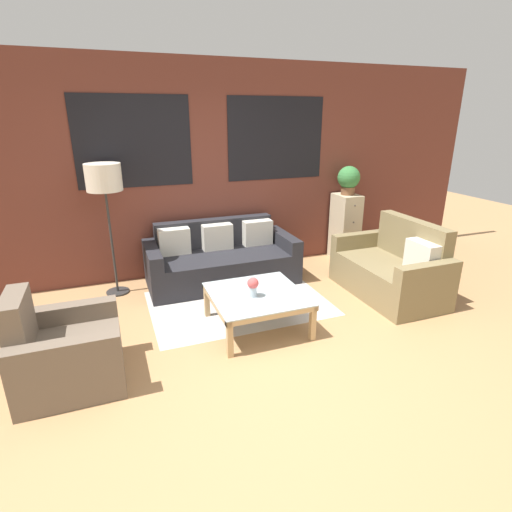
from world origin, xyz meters
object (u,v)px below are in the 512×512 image
Objects in this scene: couch_dark at (221,260)px; coffee_table at (257,298)px; floor_lamp at (104,182)px; settee_vintage at (392,270)px; armchair_corner at (66,353)px; flower_vase at (253,286)px; potted_plant at (349,179)px; drawer_cabinet at (345,227)px.

couch_dark is 2.08× the size of coffee_table.
settee_vintage is at bearing -21.30° from floor_lamp.
couch_dark is 1.73m from floor_lamp.
couch_dark is at bearing 147.96° from settee_vintage.
settee_vintage reaches higher than armchair_corner.
floor_lamp is (0.46, 1.73, 1.11)m from armchair_corner.
coffee_table is 0.19m from flower_vase.
settee_vintage is 3.67m from armchair_corner.
floor_lamp is 7.83× the size of flower_vase.
armchair_corner is at bearing -171.80° from flower_vase.
couch_dark is at bearing -174.41° from potted_plant.
floor_lamp is (-1.33, 0.08, 1.10)m from couch_dark.
coffee_table is at bearing 42.16° from flower_vase.
settee_vintage is 1.67× the size of armchair_corner.
flower_vase is at bearing -172.75° from settee_vintage.
armchair_corner is 2.01× the size of potted_plant.
settee_vintage is at bearing -97.49° from potted_plant.
drawer_cabinet is 2.63m from flower_vase.
coffee_table is at bearing -90.12° from couch_dark.
floor_lamp is 2.14m from flower_vase.
flower_vase is at bearing -49.48° from floor_lamp.
floor_lamp is 3.48m from drawer_cabinet.
coffee_table is at bearing -142.76° from drawer_cabinet.
coffee_table is (-1.85, -0.19, 0.02)m from settee_vintage.
armchair_corner reaches higher than couch_dark.
drawer_cabinet is at bearing 82.51° from settee_vintage.
settee_vintage is 1.38m from drawer_cabinet.
coffee_table is 2.70m from potted_plant.
floor_lamp is 1.61× the size of drawer_cabinet.
settee_vintage reaches higher than couch_dark.
armchair_corner is at bearing -104.83° from floor_lamp.
armchair_corner is 2.11m from floor_lamp.
flower_vase is (-0.06, -1.40, 0.22)m from couch_dark.
settee_vintage reaches higher than coffee_table.
couch_dark is 2.24m from potted_plant.
flower_vase is (1.73, 0.25, 0.23)m from armchair_corner.
potted_plant reaches higher than coffee_table.
potted_plant reaches higher than flower_vase.
armchair_corner is 0.53× the size of floor_lamp.
potted_plant is (0.18, 1.36, 0.91)m from settee_vintage.
potted_plant is at bearing 25.82° from armchair_corner.
floor_lamp is at bearing -178.04° from drawer_cabinet.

